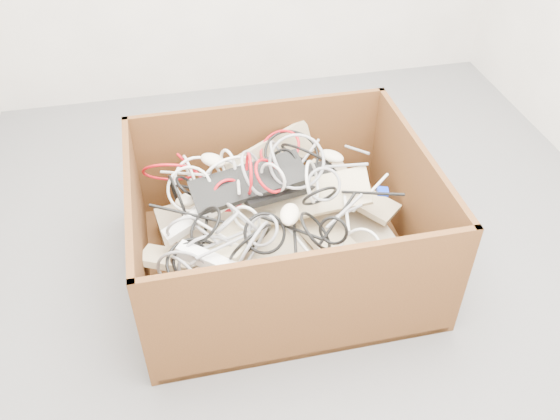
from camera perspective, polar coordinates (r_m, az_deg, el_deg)
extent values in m
plane|color=#5B5B5E|center=(2.64, 2.94, -3.58)|extent=(3.00, 3.00, 0.00)
cube|color=#432710|center=(2.55, 0.10, -5.20)|extent=(1.15, 0.96, 0.03)
cube|color=#432710|center=(2.73, -2.01, 5.43)|extent=(1.15, 0.03, 0.53)
cube|color=#432710|center=(2.06, 2.94, -9.41)|extent=(1.15, 0.02, 0.53)
cube|color=#432710|center=(2.52, 12.67, 0.90)|extent=(0.03, 0.91, 0.53)
cube|color=#432710|center=(2.35, -13.45, -2.86)|extent=(0.02, 0.91, 0.53)
cube|color=tan|center=(2.51, 0.00, -3.74)|extent=(1.01, 0.87, 0.19)
cube|color=tan|center=(2.39, -1.90, -3.81)|extent=(0.72, 0.65, 0.20)
cube|color=tan|center=(2.47, -5.01, -1.27)|extent=(0.48, 0.34, 0.11)
cube|color=tan|center=(2.58, 6.53, 1.85)|extent=(0.43, 0.44, 0.11)
cube|color=tan|center=(2.30, 0.04, -5.35)|extent=(0.23, 0.47, 0.09)
cube|color=tan|center=(2.27, -7.69, -5.18)|extent=(0.47, 0.30, 0.13)
cube|color=tan|center=(2.35, 4.87, -2.99)|extent=(0.25, 0.47, 0.13)
cube|color=tan|center=(2.60, -0.94, 5.11)|extent=(0.44, 0.27, 0.20)
cube|color=tan|center=(2.28, -3.67, -1.80)|extent=(0.38, 0.46, 0.14)
cube|color=tan|center=(2.38, 3.28, 1.32)|extent=(0.44, 0.25, 0.22)
cube|color=black|center=(2.40, 0.93, 2.57)|extent=(0.48, 0.29, 0.08)
cube|color=black|center=(2.31, -3.02, 2.72)|extent=(0.47, 0.21, 0.12)
ellipsoid|color=beige|center=(2.40, -8.78, 1.03)|extent=(0.13, 0.11, 0.04)
ellipsoid|color=beige|center=(2.61, 4.97, 5.18)|extent=(0.13, 0.13, 0.04)
ellipsoid|color=beige|center=(2.09, -2.84, -6.76)|extent=(0.12, 0.07, 0.04)
ellipsoid|color=beige|center=(2.13, 0.94, -0.42)|extent=(0.10, 0.13, 0.04)
ellipsoid|color=beige|center=(2.43, -6.47, 4.78)|extent=(0.13, 0.13, 0.04)
ellipsoid|color=black|center=(2.17, 7.65, -5.17)|extent=(0.12, 0.08, 0.04)
cube|color=white|center=(2.28, -7.76, -0.63)|extent=(0.30, 0.16, 0.12)
cube|color=white|center=(2.09, -6.35, -5.05)|extent=(0.27, 0.20, 0.09)
cube|color=#0C29C0|center=(2.39, 9.84, 1.78)|extent=(0.05, 0.05, 0.03)
torus|color=gray|center=(2.27, -2.52, 3.57)|extent=(0.15, 0.24, 0.21)
torus|color=gray|center=(2.07, -2.75, -3.74)|extent=(0.19, 0.26, 0.30)
torus|color=black|center=(2.40, -8.96, 2.31)|extent=(0.12, 0.16, 0.11)
torus|color=silver|center=(2.14, -7.64, -4.82)|extent=(0.16, 0.10, 0.15)
torus|color=silver|center=(2.38, -5.03, 4.46)|extent=(0.07, 0.16, 0.17)
torus|color=black|center=(2.16, -7.21, -1.39)|extent=(0.17, 0.22, 0.15)
torus|color=silver|center=(2.18, 7.73, -4.06)|extent=(0.17, 0.19, 0.20)
torus|color=black|center=(2.37, -9.71, 0.88)|extent=(0.06, 0.30, 0.30)
torus|color=black|center=(2.53, 1.13, 5.36)|extent=(0.32, 0.29, 0.15)
torus|color=gray|center=(2.46, -5.33, 3.27)|extent=(0.19, 0.13, 0.17)
torus|color=gray|center=(2.29, 1.61, 4.68)|extent=(0.26, 0.18, 0.22)
torus|color=black|center=(2.22, 3.82, 1.35)|extent=(0.19, 0.10, 0.18)
torus|color=gray|center=(2.23, -9.39, -1.64)|extent=(0.18, 0.07, 0.17)
torus|color=black|center=(2.12, -8.44, -4.97)|extent=(0.16, 0.15, 0.14)
torus|color=gray|center=(2.18, -3.52, -0.84)|extent=(0.14, 0.20, 0.21)
torus|color=black|center=(2.11, -2.87, -3.18)|extent=(0.23, 0.18, 0.21)
torus|color=gray|center=(2.11, -9.02, -5.99)|extent=(0.14, 0.18, 0.22)
torus|color=black|center=(2.51, 2.68, 5.12)|extent=(0.27, 0.24, 0.27)
torus|color=gray|center=(2.13, -9.20, -5.83)|extent=(0.21, 0.09, 0.22)
torus|color=silver|center=(2.46, -7.89, 2.86)|extent=(0.21, 0.15, 0.16)
torus|color=#B00C15|center=(2.26, -3.02, 3.53)|extent=(0.03, 0.23, 0.23)
torus|color=black|center=(2.09, 5.15, -2.00)|extent=(0.13, 0.09, 0.13)
torus|color=gray|center=(2.28, 4.24, 2.49)|extent=(0.19, 0.14, 0.15)
torus|color=silver|center=(2.53, -8.57, 3.31)|extent=(0.06, 0.26, 0.26)
torus|color=black|center=(2.11, 3.45, -2.04)|extent=(0.16, 0.23, 0.18)
torus|color=gray|center=(2.12, -5.09, -1.19)|extent=(0.13, 0.15, 0.12)
torus|color=gray|center=(2.15, -6.92, -5.21)|extent=(0.31, 0.13, 0.30)
torus|color=silver|center=(2.20, -3.24, -0.81)|extent=(0.12, 0.09, 0.14)
torus|color=#B00C15|center=(2.52, -0.03, 5.94)|extent=(0.22, 0.22, 0.13)
torus|color=black|center=(2.38, 0.30, 4.43)|extent=(0.12, 0.16, 0.14)
torus|color=silver|center=(2.28, 3.12, 2.70)|extent=(0.11, 0.22, 0.23)
torus|color=silver|center=(2.33, -8.71, 1.99)|extent=(0.24, 0.16, 0.20)
torus|color=gray|center=(2.12, -1.65, -1.96)|extent=(0.16, 0.17, 0.10)
torus|color=#B00C15|center=(2.27, -1.07, 3.31)|extent=(0.15, 0.20, 0.16)
torus|color=black|center=(2.11, -7.92, -5.29)|extent=(0.32, 0.31, 0.10)
torus|color=#B00C15|center=(2.52, -10.52, 3.58)|extent=(0.33, 0.21, 0.27)
torus|color=silver|center=(2.29, -0.68, 3.14)|extent=(0.11, 0.14, 0.16)
torus|color=black|center=(2.12, -1.48, -2.26)|extent=(0.20, 0.14, 0.15)
torus|color=silver|center=(2.40, -4.93, 3.01)|extent=(0.34, 0.09, 0.34)
torus|color=#B00C15|center=(2.31, -4.95, 1.42)|extent=(0.17, 0.08, 0.16)
torus|color=gray|center=(2.34, 0.06, 4.50)|extent=(0.12, 0.27, 0.25)
cylinder|color=gray|center=(2.26, 6.66, -0.08)|extent=(0.14, 0.10, 0.05)
cylinder|color=gray|center=(2.14, -5.25, -2.85)|extent=(0.21, 0.06, 0.04)
cylinder|color=black|center=(2.44, -9.22, 2.23)|extent=(0.14, 0.10, 0.03)
cylinder|color=gray|center=(2.39, 6.40, 4.28)|extent=(0.16, 0.09, 0.06)
cylinder|color=black|center=(2.11, 1.47, -3.05)|extent=(0.06, 0.29, 0.06)
cylinder|color=gray|center=(2.44, -1.87, 4.60)|extent=(0.27, 0.13, 0.05)
cylinder|color=black|center=(2.23, -8.81, -0.38)|extent=(0.28, 0.10, 0.08)
cylinder|color=#B00C15|center=(2.48, -8.10, 3.63)|extent=(0.14, 0.26, 0.04)
cylinder|color=silver|center=(2.37, 8.69, 1.70)|extent=(0.19, 0.14, 0.06)
cylinder|color=gray|center=(2.18, -7.25, -2.19)|extent=(0.09, 0.19, 0.07)
cylinder|color=black|center=(2.21, -7.19, -1.88)|extent=(0.05, 0.14, 0.03)
cylinder|color=black|center=(2.30, 8.91, 1.60)|extent=(0.21, 0.15, 0.07)
cylinder|color=silver|center=(2.50, -9.16, 3.48)|extent=(0.20, 0.17, 0.08)
cylinder|color=gray|center=(2.08, -5.57, -3.51)|extent=(0.20, 0.10, 0.02)
cylinder|color=black|center=(2.45, 1.23, 4.18)|extent=(0.06, 0.22, 0.09)
cylinder|color=silver|center=(2.36, -8.50, -0.03)|extent=(0.20, 0.17, 0.04)
cylinder|color=silver|center=(2.24, 6.41, -0.19)|extent=(0.08, 0.27, 0.07)
cylinder|color=silver|center=(2.30, -4.03, 2.77)|extent=(0.04, 0.19, 0.04)
cylinder|color=black|center=(2.19, 5.55, -0.83)|extent=(0.19, 0.18, 0.09)
cylinder|color=silver|center=(2.20, -6.69, -1.85)|extent=(0.20, 0.20, 0.06)
cylinder|color=silver|center=(2.12, 2.74, -4.09)|extent=(0.13, 0.24, 0.09)
cylinder|color=black|center=(2.14, 0.96, -1.69)|extent=(0.21, 0.19, 0.02)
cylinder|color=gray|center=(2.17, 6.21, -0.10)|extent=(0.17, 0.11, 0.07)
cylinder|color=silver|center=(2.53, -3.48, 4.72)|extent=(0.15, 0.21, 0.04)
cylinder|color=gray|center=(2.47, 2.93, 5.67)|extent=(0.11, 0.10, 0.05)
cylinder|color=gray|center=(2.68, 7.43, 5.77)|extent=(0.09, 0.12, 0.04)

